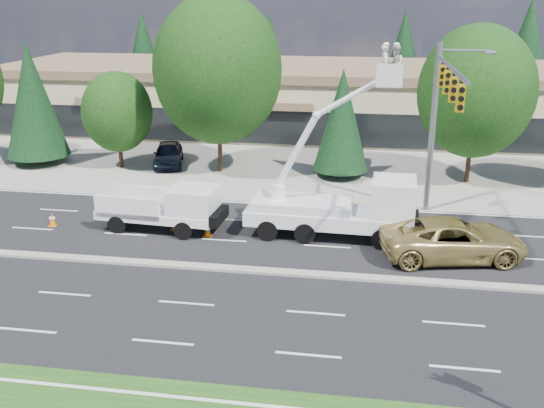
% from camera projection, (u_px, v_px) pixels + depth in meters
% --- Properties ---
extents(ground, '(140.00, 140.00, 0.00)m').
position_uv_depth(ground, '(207.00, 268.00, 26.32)').
color(ground, black).
rests_on(ground, ground).
extents(concrete_apron, '(140.00, 22.00, 0.01)m').
position_uv_depth(concrete_apron, '(276.00, 154.00, 44.98)').
color(concrete_apron, gray).
rests_on(concrete_apron, ground).
extents(road_median, '(120.00, 0.55, 0.12)m').
position_uv_depth(road_median, '(207.00, 267.00, 26.30)').
color(road_median, gray).
rests_on(road_median, ground).
extents(strip_mall, '(50.40, 15.40, 5.50)m').
position_uv_depth(strip_mall, '(293.00, 95.00, 53.37)').
color(strip_mall, tan).
rests_on(strip_mall, ground).
extents(tree_front_b, '(4.23, 4.23, 8.33)m').
position_uv_depth(tree_front_b, '(33.00, 100.00, 41.19)').
color(tree_front_b, '#332114').
rests_on(tree_front_b, ground).
extents(tree_front_c, '(4.70, 4.70, 6.52)m').
position_uv_depth(tree_front_c, '(117.00, 112.00, 40.53)').
color(tree_front_c, '#332114').
rests_on(tree_front_c, ground).
extents(tree_front_d, '(8.26, 8.26, 11.47)m').
position_uv_depth(tree_front_d, '(218.00, 70.00, 38.55)').
color(tree_front_d, '#332114').
rests_on(tree_front_d, ground).
extents(tree_front_e, '(3.54, 3.54, 6.98)m').
position_uv_depth(tree_front_e, '(342.00, 120.00, 38.36)').
color(tree_front_e, '#332114').
rests_on(tree_front_e, ground).
extents(tree_front_f, '(7.02, 7.02, 9.74)m').
position_uv_depth(tree_front_f, '(476.00, 92.00, 36.55)').
color(tree_front_f, '#332114').
rests_on(tree_front_f, ground).
extents(tree_back_a, '(4.85, 4.85, 9.57)m').
position_uv_depth(tree_back_a, '(144.00, 53.00, 66.46)').
color(tree_back_a, '#332114').
rests_on(tree_back_a, ground).
extents(tree_back_b, '(4.82, 4.82, 9.51)m').
position_uv_depth(tree_back_b, '(269.00, 55.00, 64.43)').
color(tree_back_b, '#332114').
rests_on(tree_back_b, ground).
extents(tree_back_c, '(4.99, 4.99, 9.85)m').
position_uv_depth(tree_back_c, '(403.00, 56.00, 62.33)').
color(tree_back_c, '#332114').
rests_on(tree_back_c, ground).
extents(tree_back_d, '(5.63, 5.63, 11.09)m').
position_uv_depth(tree_back_d, '(526.00, 51.00, 60.36)').
color(tree_back_d, '#332114').
rests_on(tree_back_d, ground).
extents(signal_mast, '(2.76, 10.16, 9.00)m').
position_uv_depth(signal_mast, '(440.00, 108.00, 29.44)').
color(signal_mast, gray).
rests_on(signal_mast, ground).
extents(utility_pickup, '(6.15, 2.73, 2.30)m').
position_uv_depth(utility_pickup, '(167.00, 212.00, 30.36)').
color(utility_pickup, white).
rests_on(utility_pickup, ground).
extents(bucket_truck, '(8.16, 2.90, 9.30)m').
position_uv_depth(bucket_truck, '(346.00, 199.00, 29.04)').
color(bucket_truck, white).
rests_on(bucket_truck, ground).
extents(traffic_cone_a, '(0.40, 0.40, 0.70)m').
position_uv_depth(traffic_cone_a, '(52.00, 219.00, 31.06)').
color(traffic_cone_a, orange).
rests_on(traffic_cone_a, ground).
extents(traffic_cone_b, '(0.40, 0.40, 0.70)m').
position_uv_depth(traffic_cone_b, '(175.00, 223.00, 30.55)').
color(traffic_cone_b, orange).
rests_on(traffic_cone_b, ground).
extents(traffic_cone_c, '(0.40, 0.40, 0.70)m').
position_uv_depth(traffic_cone_c, '(208.00, 230.00, 29.67)').
color(traffic_cone_c, orange).
rests_on(traffic_cone_c, ground).
extents(minivan, '(6.92, 4.15, 1.80)m').
position_uv_depth(minivan, '(453.00, 239.00, 27.08)').
color(minivan, tan).
rests_on(minivan, ground).
extents(parked_car_west, '(3.03, 5.07, 1.62)m').
position_uv_depth(parked_car_west, '(168.00, 154.00, 42.00)').
color(parked_car_west, black).
rests_on(parked_car_west, ground).
extents(parked_car_east, '(2.14, 4.75, 1.51)m').
position_uv_depth(parked_car_east, '(348.00, 157.00, 41.38)').
color(parked_car_east, black).
rests_on(parked_car_east, ground).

